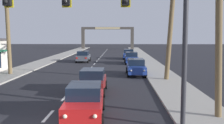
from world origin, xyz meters
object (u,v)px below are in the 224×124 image
Objects in this scene: sedan_lead_at_stop_bar at (85,101)px; sedan_third_in_queue at (92,81)px; traffic_signal_mast at (104,10)px; town_gateway_arch at (108,35)px; sedan_parked_mid_kerb at (129,54)px; sedan_oncoming_far at (83,56)px; palm_right_second at (172,9)px; palm_left_second at (7,14)px; sedan_parked_nearest_kerb at (136,67)px; sedan_parked_far_kerb at (131,58)px.

sedan_third_in_queue is at bearing 92.07° from sedan_lead_at_stop_bar.
traffic_signal_mast reaches higher than town_gateway_arch.
sedan_lead_at_stop_bar is 1.00× the size of sedan_parked_mid_kerb.
traffic_signal_mast is 29.65m from sedan_oncoming_far.
palm_right_second is at bearing -58.31° from sedan_oncoming_far.
traffic_signal_mast is at bearing -79.84° from sedan_third_in_queue.
sedan_third_in_queue is at bearing -88.36° from town_gateway_arch.
sedan_lead_at_stop_bar is at bearing -55.33° from palm_left_second.
sedan_oncoming_far is (-3.88, 27.55, 0.00)m from sedan_lead_at_stop_bar.
palm_left_second is at bearing 124.67° from sedan_lead_at_stop_bar.
sedan_parked_mid_kerb is (-0.15, 18.55, 0.00)m from sedan_parked_nearest_kerb.
sedan_parked_nearest_kerb is (7.27, -13.28, 0.00)m from sedan_oncoming_far.
palm_left_second reaches higher than sedan_parked_far_kerb.
sedan_parked_nearest_kerb and sedan_parked_mid_kerb have the same top height.
sedan_third_in_queue is at bearing -113.04° from sedan_parked_nearest_kerb.
sedan_parked_nearest_kerb is at bearing 76.64° from sedan_lead_at_stop_bar.
palm_right_second reaches higher than sedan_parked_mid_kerb.
town_gateway_arch is (-8.21, 53.69, -2.21)m from palm_right_second.
palm_left_second reaches higher than sedan_lead_at_stop_bar.
sedan_third_in_queue is at bearing -80.41° from sedan_oncoming_far.
sedan_parked_far_kerb is at bearing 89.99° from sedan_parked_nearest_kerb.
sedan_parked_mid_kerb is 0.51× the size of palm_left_second.
sedan_lead_at_stop_bar and sedan_oncoming_far have the same top height.
sedan_oncoming_far is at bearing -93.05° from town_gateway_arch.
sedan_lead_at_stop_bar is (-1.07, 1.35, -4.35)m from traffic_signal_mast.
sedan_third_in_queue is at bearing -40.82° from palm_left_second.
sedan_parked_mid_kerb and sedan_parked_far_kerb have the same top height.
sedan_third_in_queue is 1.00× the size of sedan_parked_far_kerb.
sedan_parked_far_kerb is at bearing 101.62° from palm_right_second.
traffic_signal_mast is 2.30× the size of sedan_parked_mid_kerb.
palm_right_second is (10.19, -16.51, 5.57)m from sedan_oncoming_far.
sedan_parked_nearest_kerb is (3.60, 8.46, 0.00)m from sedan_third_in_queue.
town_gateway_arch is at bearing 92.57° from traffic_signal_mast.
sedan_parked_far_kerb is at bearing 82.35° from sedan_lead_at_stop_bar.
sedan_lead_at_stop_bar is 1.01× the size of sedan_parked_far_kerb.
palm_left_second is 0.95× the size of palm_right_second.
town_gateway_arch is (-5.29, 39.49, 3.36)m from sedan_parked_far_kerb.
sedan_oncoming_far is 0.99× the size of sedan_parked_mid_kerb.
sedan_parked_mid_kerb is at bearing 86.37° from traffic_signal_mast.
palm_left_second is at bearing -113.10° from sedan_oncoming_far.
sedan_parked_far_kerb is at bearing -17.58° from sedan_oncoming_far.
sedan_oncoming_far is (-3.67, 21.74, 0.00)m from sedan_third_in_queue.
sedan_parked_far_kerb is 0.48× the size of palm_right_second.
sedan_parked_far_kerb is at bearing -88.89° from sedan_parked_mid_kerb.
sedan_parked_mid_kerb is at bearing 91.11° from sedan_parked_far_kerb.
sedan_lead_at_stop_bar is at bearing -97.65° from sedan_parked_far_kerb.
sedan_parked_mid_kerb is at bearing 82.71° from sedan_third_in_queue.
sedan_parked_far_kerb is 39.98m from town_gateway_arch.
palm_left_second is (-13.06, -11.27, 5.34)m from sedan_parked_far_kerb.
sedan_parked_mid_kerb is 1.00× the size of sedan_parked_far_kerb.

